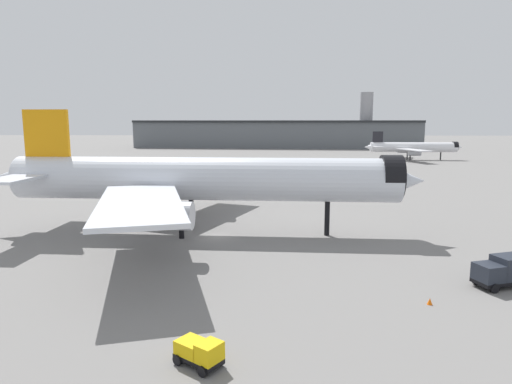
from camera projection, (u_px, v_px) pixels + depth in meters
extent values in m
plane|color=slate|center=(216.00, 237.00, 61.43)|extent=(900.00, 900.00, 0.00)
cylinder|color=silver|center=(204.00, 179.00, 62.51)|extent=(53.88, 8.25, 6.00)
cone|color=silver|center=(400.00, 181.00, 60.52)|extent=(6.85, 6.16, 5.88)
cone|color=silver|center=(21.00, 177.00, 64.49)|extent=(8.04, 6.03, 5.70)
cylinder|color=black|center=(391.00, 177.00, 60.54)|extent=(2.95, 6.17, 6.06)
cube|color=silver|center=(197.00, 172.00, 77.78)|extent=(16.47, 25.63, 0.48)
cylinder|color=#B7BAC1|center=(202.00, 185.00, 75.14)|extent=(7.65, 3.62, 3.30)
cube|color=silver|center=(140.00, 203.00, 48.08)|extent=(14.76, 25.57, 0.48)
cylinder|color=#B7BAC1|center=(160.00, 216.00, 51.15)|extent=(7.65, 3.62, 3.30)
cube|color=orange|center=(47.00, 144.00, 63.42)|extent=(6.46, 0.87, 9.61)
cube|color=silver|center=(64.00, 168.00, 70.40)|extent=(5.23, 9.86, 0.36)
cube|color=silver|center=(16.00, 179.00, 57.92)|extent=(5.23, 9.86, 0.36)
cylinder|color=black|center=(327.00, 218.00, 62.08)|extent=(0.72, 0.72, 4.80)
cylinder|color=black|center=(191.00, 212.00, 66.66)|extent=(0.72, 0.72, 4.80)
cylinder|color=black|center=(181.00, 221.00, 60.45)|extent=(0.72, 0.72, 4.80)
cylinder|color=white|center=(413.00, 147.00, 183.67)|extent=(35.10, 4.57, 4.02)
cone|color=white|center=(457.00, 147.00, 182.82)|extent=(4.48, 4.00, 3.94)
cone|color=white|center=(370.00, 147.00, 184.51)|extent=(5.28, 3.90, 3.82)
cylinder|color=black|center=(455.00, 147.00, 182.82)|extent=(1.87, 4.08, 4.06)
cube|color=white|center=(400.00, 147.00, 193.64)|extent=(10.41, 16.73, 0.32)
cylinder|color=#B7BAC1|center=(403.00, 150.00, 191.94)|extent=(4.94, 2.29, 2.21)
cube|color=white|center=(414.00, 150.00, 174.12)|extent=(9.99, 16.72, 0.32)
cylinder|color=#B7BAC1|center=(414.00, 153.00, 176.15)|extent=(4.94, 2.29, 2.21)
cube|color=black|center=(378.00, 139.00, 183.87)|extent=(4.21, 0.47, 6.43)
cube|color=white|center=(374.00, 146.00, 188.45)|extent=(3.25, 6.36, 0.24)
cube|color=white|center=(378.00, 147.00, 180.25)|extent=(3.25, 6.36, 0.24)
cylinder|color=black|center=(441.00, 156.00, 183.69)|extent=(0.48, 0.48, 3.21)
cylinder|color=black|center=(407.00, 156.00, 186.40)|extent=(0.48, 0.48, 3.21)
cylinder|color=black|center=(410.00, 156.00, 182.24)|extent=(0.48, 0.48, 3.21)
cube|color=slate|center=(275.00, 135.00, 266.87)|extent=(169.22, 33.09, 15.09)
cube|color=#232628|center=(275.00, 121.00, 265.60)|extent=(169.38, 35.12, 1.20)
cylinder|color=#939399|center=(366.00, 121.00, 259.82)|extent=(7.33, 7.33, 32.32)
cube|color=black|center=(502.00, 280.00, 42.93)|extent=(5.94, 3.91, 0.35)
cube|color=#232833|center=(489.00, 272.00, 42.32)|extent=(2.81, 2.88, 1.60)
cube|color=#1E2D38|center=(480.00, 270.00, 41.99)|extent=(0.68, 1.86, 0.80)
cube|color=#232833|center=(511.00, 267.00, 43.01)|extent=(3.86, 3.22, 2.20)
cylinder|color=black|center=(495.00, 288.00, 41.33)|extent=(0.94, 0.55, 0.90)
cylinder|color=black|center=(476.00, 280.00, 43.51)|extent=(0.94, 0.55, 0.90)
cylinder|color=black|center=(508.00, 276.00, 44.59)|extent=(0.94, 0.55, 0.90)
cube|color=black|center=(199.00, 358.00, 29.07)|extent=(3.54, 3.15, 0.30)
cube|color=#E5B70C|center=(209.00, 352.00, 28.38)|extent=(1.97, 2.05, 1.20)
cube|color=#1E2D38|center=(216.00, 351.00, 28.00)|extent=(0.84, 1.14, 0.60)
cube|color=#E5B70C|center=(192.00, 347.00, 29.32)|extent=(2.49, 2.41, 0.90)
cylinder|color=black|center=(220.00, 361.00, 29.06)|extent=(0.73, 0.63, 0.70)
cylinder|color=black|center=(203.00, 371.00, 27.80)|extent=(0.73, 0.63, 0.70)
cylinder|color=black|center=(195.00, 350.00, 30.39)|extent=(0.73, 0.63, 0.70)
cylinder|color=black|center=(178.00, 360.00, 29.13)|extent=(0.73, 0.63, 0.70)
cone|color=#F2600C|center=(430.00, 301.00, 38.78)|extent=(0.47, 0.47, 0.58)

